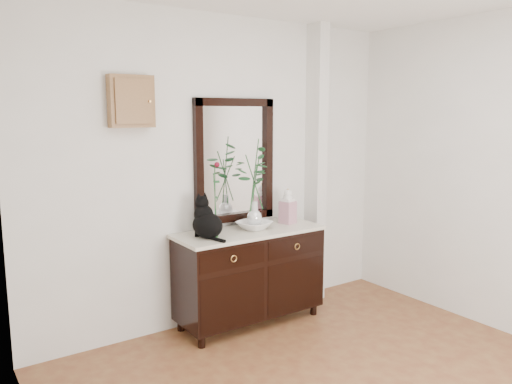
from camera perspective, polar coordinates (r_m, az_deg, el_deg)
wall_back at (r=4.44m, az=-3.62°, el=2.38°), size 3.60×0.04×2.70m
pilaster at (r=4.96m, az=6.85°, el=3.04°), size 0.12×0.20×2.70m
sideboard at (r=4.47m, az=-0.73°, el=-9.06°), size 1.33×0.52×0.82m
wall_mirror at (r=4.47m, az=-2.44°, el=3.60°), size 0.80×0.06×1.10m
key_cabinet at (r=4.01m, az=-14.07°, el=10.02°), size 0.35×0.10×0.40m
cat at (r=4.08m, az=-5.57°, el=-2.85°), size 0.30×0.35×0.35m
lotus_bowl at (r=4.39m, az=-0.19°, el=-3.82°), size 0.36×0.36×0.07m
vase_branches at (r=4.32m, az=-0.19°, el=1.06°), size 0.49×0.49×0.79m
bud_vase_rose at (r=4.08m, az=-4.70°, el=-0.83°), size 0.10×0.10×0.63m
ginger_jar at (r=4.62m, az=3.65°, el=-1.58°), size 0.15×0.15×0.33m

